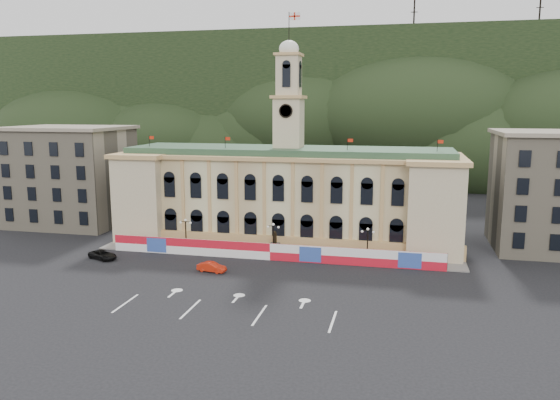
% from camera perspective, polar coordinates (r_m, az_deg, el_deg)
% --- Properties ---
extents(ground, '(260.00, 260.00, 0.00)m').
position_cam_1_polar(ground, '(67.05, -4.16, -9.76)').
color(ground, black).
rests_on(ground, ground).
extents(lane_markings, '(26.00, 10.00, 0.02)m').
position_cam_1_polar(lane_markings, '(62.59, -5.52, -11.24)').
color(lane_markings, white).
rests_on(lane_markings, ground).
extents(hill_ridge, '(230.00, 80.00, 64.00)m').
position_cam_1_polar(hill_ridge, '(183.30, 7.09, 8.87)').
color(hill_ridge, black).
rests_on(hill_ridge, ground).
extents(city_hall, '(56.20, 17.60, 37.10)m').
position_cam_1_polar(city_hall, '(91.11, 0.85, 0.63)').
color(city_hall, beige).
rests_on(city_hall, ground).
extents(side_building_left, '(21.00, 17.00, 18.60)m').
position_cam_1_polar(side_building_left, '(110.94, -21.07, 2.40)').
color(side_building_left, tan).
rests_on(side_building_left, ground).
extents(hoarding_fence, '(50.00, 0.44, 2.50)m').
position_cam_1_polar(hoarding_fence, '(80.53, -0.99, -5.42)').
color(hoarding_fence, red).
rests_on(hoarding_fence, ground).
extents(pavement, '(56.00, 5.50, 0.16)m').
position_cam_1_polar(pavement, '(83.36, -0.58, -5.72)').
color(pavement, slate).
rests_on(pavement, ground).
extents(statue, '(1.40, 1.40, 3.72)m').
position_cam_1_polar(statue, '(83.31, -0.55, -4.94)').
color(statue, '#595651').
rests_on(statue, ground).
extents(lamp_left, '(1.96, 0.44, 5.15)m').
position_cam_1_polar(lamp_left, '(86.18, -9.81, -3.30)').
color(lamp_left, black).
rests_on(lamp_left, ground).
extents(lamp_center, '(1.96, 0.44, 5.15)m').
position_cam_1_polar(lamp_center, '(81.90, -0.71, -3.84)').
color(lamp_center, black).
rests_on(lamp_center, ground).
extents(lamp_right, '(1.96, 0.44, 5.15)m').
position_cam_1_polar(lamp_right, '(79.88, 9.13, -4.33)').
color(lamp_right, black).
rests_on(lamp_right, ground).
extents(red_sedan, '(2.62, 4.46, 1.33)m').
position_cam_1_polar(red_sedan, '(75.71, -7.15, -6.97)').
color(red_sedan, red).
rests_on(red_sedan, ground).
extents(black_suv, '(5.56, 6.30, 1.32)m').
position_cam_1_polar(black_suv, '(85.23, -18.03, -5.47)').
color(black_suv, black).
rests_on(black_suv, ground).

